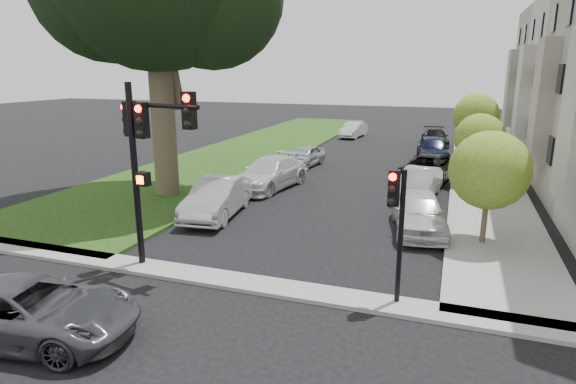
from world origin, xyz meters
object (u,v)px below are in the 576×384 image
(car_parked_0, at_px, (419,212))
(car_parked_7, at_px, (305,156))
(car_parked_5, at_px, (217,198))
(car_parked_6, at_px, (270,173))
(car_parked_4, at_px, (435,138))
(car_parked_1, at_px, (419,184))
(small_tree_b, at_px, (480,138))
(traffic_signal_main, at_px, (146,143))
(car_parked_3, at_px, (433,149))
(small_tree_c, at_px, (476,116))
(small_tree_a, at_px, (490,170))
(traffic_signal_secondary, at_px, (397,212))
(car_parked_2, at_px, (427,169))
(car_parked_9, at_px, (353,130))
(car_cross_near, at_px, (27,310))

(car_parked_0, bearing_deg, car_parked_7, 116.32)
(car_parked_0, distance_m, car_parked_5, 8.02)
(car_parked_6, height_order, car_parked_7, car_parked_6)
(car_parked_4, bearing_deg, car_parked_1, -95.34)
(small_tree_b, distance_m, car_parked_6, 10.82)
(traffic_signal_main, relative_size, car_parked_7, 1.46)
(car_parked_0, distance_m, car_parked_3, 14.98)
(small_tree_c, relative_size, car_parked_7, 1.15)
(car_parked_0, bearing_deg, small_tree_a, -28.45)
(traffic_signal_secondary, distance_m, car_parked_0, 6.39)
(small_tree_a, distance_m, traffic_signal_main, 11.04)
(car_parked_6, bearing_deg, small_tree_c, 59.91)
(small_tree_b, relative_size, car_parked_2, 0.73)
(car_parked_3, relative_size, car_parked_6, 0.89)
(car_parked_9, bearing_deg, car_parked_5, -84.30)
(car_cross_near, height_order, car_parked_9, car_cross_near)
(small_tree_c, bearing_deg, traffic_signal_main, -113.04)
(small_tree_a, height_order, small_tree_c, small_tree_c)
(small_tree_c, xyz_separation_m, car_parked_6, (-9.90, -11.94, -2.13))
(car_parked_0, height_order, car_parked_5, car_parked_5)
(small_tree_a, bearing_deg, small_tree_c, 90.00)
(car_parked_1, bearing_deg, car_parked_2, 95.47)
(small_tree_c, distance_m, car_cross_near, 28.68)
(car_parked_2, bearing_deg, small_tree_b, 9.80)
(car_parked_3, xyz_separation_m, car_parked_5, (-7.72, -15.72, -0.03))
(car_parked_5, bearing_deg, traffic_signal_main, -90.56)
(traffic_signal_secondary, relative_size, car_cross_near, 0.72)
(car_parked_0, height_order, car_parked_4, car_parked_0)
(small_tree_c, distance_m, car_parked_5, 20.03)
(small_tree_c, distance_m, traffic_signal_secondary, 22.65)
(car_cross_near, distance_m, car_parked_4, 32.49)
(car_parked_1, distance_m, car_parked_5, 9.49)
(small_tree_c, xyz_separation_m, car_parked_1, (-2.59, -11.44, -2.21))
(traffic_signal_secondary, bearing_deg, small_tree_a, 66.35)
(car_parked_2, distance_m, car_parked_6, 8.48)
(traffic_signal_secondary, bearing_deg, small_tree_c, 83.98)
(car_parked_9, bearing_deg, traffic_signal_secondary, -69.58)
(small_tree_c, height_order, car_parked_6, small_tree_c)
(car_parked_4, distance_m, car_parked_7, 13.02)
(small_tree_a, relative_size, car_parked_2, 0.77)
(small_tree_a, distance_m, car_parked_7, 15.03)
(car_parked_2, distance_m, car_parked_3, 6.44)
(car_cross_near, height_order, car_parked_4, car_cross_near)
(traffic_signal_main, relative_size, car_parked_9, 1.38)
(traffic_signal_main, distance_m, car_parked_2, 16.56)
(traffic_signal_main, relative_size, car_parked_6, 1.04)
(car_parked_1, bearing_deg, traffic_signal_secondary, -81.54)
(small_tree_b, height_order, car_parked_9, small_tree_b)
(small_tree_b, bearing_deg, small_tree_c, 90.00)
(car_cross_near, bearing_deg, small_tree_c, -30.18)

